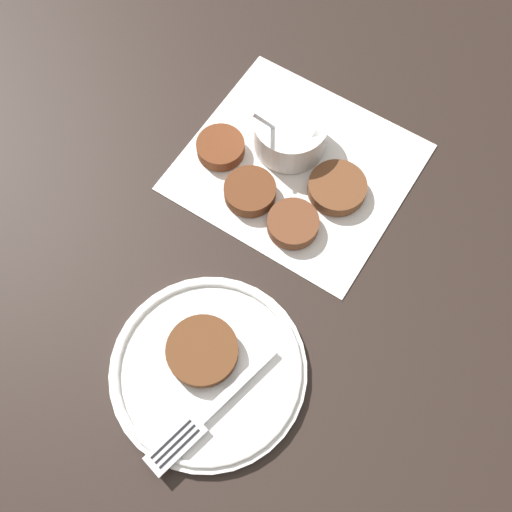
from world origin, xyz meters
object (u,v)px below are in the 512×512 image
(fritter_on_plate, at_px, (202,351))
(fork, at_px, (201,420))
(serving_plate, at_px, (208,370))
(sauce_bowl, at_px, (289,133))

(fritter_on_plate, relative_size, fork, 0.45)
(serving_plate, bearing_deg, fritter_on_plate, 138.27)
(sauce_bowl, distance_m, fritter_on_plate, 0.32)
(sauce_bowl, distance_m, serving_plate, 0.34)
(serving_plate, height_order, fritter_on_plate, fritter_on_plate)
(sauce_bowl, relative_size, fork, 0.58)
(serving_plate, height_order, fork, fork)
(sauce_bowl, distance_m, fork, 0.40)
(serving_plate, distance_m, fritter_on_plate, 0.03)
(sauce_bowl, xyz_separation_m, fork, (0.10, -0.39, -0.01))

